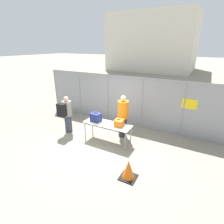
{
  "coord_description": "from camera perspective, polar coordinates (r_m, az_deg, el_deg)",
  "views": [
    {
      "loc": [
        3.31,
        -5.27,
        3.68
      ],
      "look_at": [
        0.05,
        0.72,
        1.05
      ],
      "focal_mm": 28.0,
      "sensor_mm": 36.0,
      "label": 1
    }
  ],
  "objects": [
    {
      "name": "ground_plane",
      "position": [
        7.23,
        -3.13,
        -9.56
      ],
      "size": [
        120.0,
        120.0,
        0.0
      ],
      "primitive_type": "plane",
      "color": "gray"
    },
    {
      "name": "fence_section",
      "position": [
        8.39,
        4.12,
        4.06
      ],
      "size": [
        8.99,
        0.07,
        2.37
      ],
      "color": "gray",
      "rests_on": "ground_plane"
    },
    {
      "name": "inspection_table",
      "position": [
        6.91,
        -1.55,
        -4.32
      ],
      "size": [
        1.94,
        0.65,
        0.78
      ],
      "color": "silver",
      "rests_on": "ground_plane"
    },
    {
      "name": "suitcase_navy",
      "position": [
        7.07,
        -5.32,
        -1.72
      ],
      "size": [
        0.44,
        0.37,
        0.37
      ],
      "color": "navy",
      "rests_on": "inspection_table"
    },
    {
      "name": "suitcase_orange",
      "position": [
        6.65,
        2.31,
        -3.59
      ],
      "size": [
        0.36,
        0.37,
        0.28
      ],
      "color": "orange",
      "rests_on": "inspection_table"
    },
    {
      "name": "traveler_hooded",
      "position": [
        7.83,
        -14.66,
        -0.39
      ],
      "size": [
        0.41,
        0.63,
        1.65
      ],
      "rotation": [
        0.0,
        0.0,
        -0.19
      ],
      "color": "#383D4C",
      "rests_on": "ground_plane"
    },
    {
      "name": "security_worker_near",
      "position": [
        7.24,
        3.6,
        -1.28
      ],
      "size": [
        0.45,
        0.45,
        1.8
      ],
      "rotation": [
        0.0,
        0.0,
        2.82
      ],
      "color": "#2D2D33",
      "rests_on": "ground_plane"
    },
    {
      "name": "utility_trailer",
      "position": [
        10.15,
        21.39,
        0.98
      ],
      "size": [
        3.28,
        2.17,
        0.77
      ],
      "color": "silver",
      "rests_on": "ground_plane"
    },
    {
      "name": "distant_hangar",
      "position": [
        29.33,
        13.57,
        21.06
      ],
      "size": [
        11.91,
        9.31,
        7.92
      ],
      "color": "beige",
      "rests_on": "ground_plane"
    },
    {
      "name": "traffic_cone",
      "position": [
        5.37,
        5.4,
        -18.31
      ],
      "size": [
        0.48,
        0.48,
        0.6
      ],
      "color": "black",
      "rests_on": "ground_plane"
    }
  ]
}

